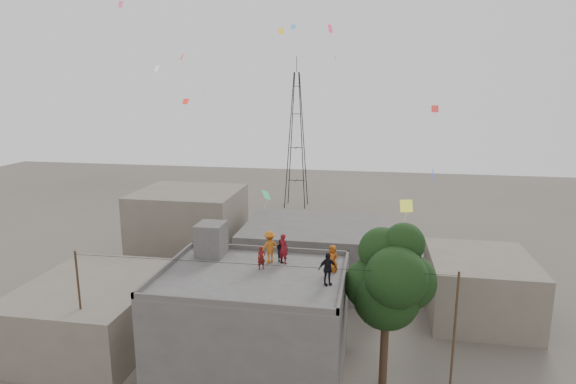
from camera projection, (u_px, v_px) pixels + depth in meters
name	position (u px, v px, depth m)	size (l,w,h in m)	color
ground	(254.00, 375.00, 27.40)	(140.00, 140.00, 0.00)	#4C453E
main_building	(253.00, 326.00, 26.75)	(10.00, 8.00, 6.10)	#4B4846
parapet	(252.00, 272.00, 26.07)	(10.00, 8.00, 0.30)	#4B4846
stair_head_box	(211.00, 239.00, 28.94)	(1.60, 1.80, 2.00)	#4B4846
neighbor_west	(94.00, 312.00, 30.78)	(8.00, 10.00, 4.00)	#665C50
neighbor_north	(318.00, 254.00, 39.99)	(12.00, 9.00, 5.00)	#4B4846
neighbor_northwest	(190.00, 228.00, 43.76)	(9.00, 8.00, 7.00)	#665C50
neighbor_east	(479.00, 287.00, 34.16)	(7.00, 8.00, 4.40)	#665C50
tree	(390.00, 280.00, 25.41)	(4.90, 4.60, 9.10)	black
utility_line	(256.00, 325.00, 25.30)	(20.12, 0.62, 7.40)	black
transmission_tower	(296.00, 140.00, 64.63)	(2.97, 2.97, 20.01)	black
person_red_adult	(283.00, 249.00, 27.62)	(0.65, 0.42, 1.77)	maroon
person_orange_child	(333.00, 258.00, 26.39)	(0.75, 0.49, 1.53)	#AB4E13
person_dark_child	(281.00, 250.00, 27.91)	(0.68, 0.53, 1.39)	black
person_dark_adult	(327.00, 269.00, 24.61)	(1.01, 0.42, 1.73)	black
person_orange_adult	(270.00, 247.00, 27.75)	(1.22, 0.70, 1.89)	#BA5E15
person_red_child	(261.00, 258.00, 26.77)	(0.48, 0.32, 1.32)	#62130F
kites	(297.00, 100.00, 29.88)	(20.43, 18.68, 10.95)	red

